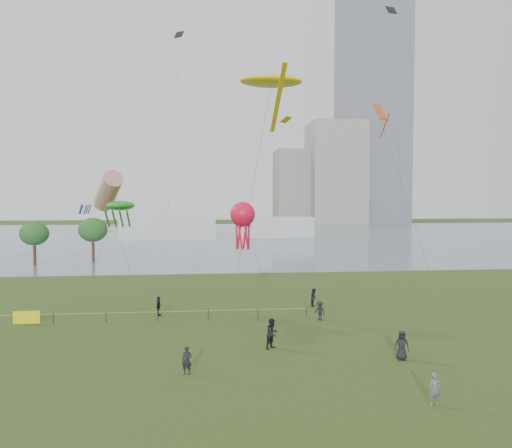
{
  "coord_description": "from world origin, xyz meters",
  "views": [
    {
      "loc": [
        -3.5,
        -23.87,
        9.8
      ],
      "look_at": [
        0.0,
        10.0,
        8.0
      ],
      "focal_mm": 35.0,
      "sensor_mm": 36.0,
      "label": 1
    }
  ],
  "objects": [
    {
      "name": "kite_creature",
      "position": [
        -10.44,
        18.43,
        9.11
      ],
      "size": [
        4.65,
        5.99,
        9.55
      ],
      "rotation": [
        0.0,
        0.0,
        0.4
      ],
      "color": "#3F3F42"
    },
    {
      "name": "fence",
      "position": [
        -13.37,
        15.83,
        0.55
      ],
      "size": [
        24.07,
        0.07,
        1.05
      ],
      "color": "black",
      "rests_on": "ground_plane"
    },
    {
      "name": "spectator_f",
      "position": [
        -4.52,
        3.6,
        0.77
      ],
      "size": [
        0.62,
        0.47,
        1.55
      ],
      "primitive_type": "imported",
      "rotation": [
        0.0,
        0.0,
        -0.19
      ],
      "color": "black",
      "rests_on": "ground_plane"
    },
    {
      "name": "building_low",
      "position": [
        32.0,
        168.0,
        14.0
      ],
      "size": [
        16.0,
        18.0,
        28.0
      ],
      "primitive_type": "cube",
      "color": "gray",
      "rests_on": "ground_plane"
    },
    {
      "name": "spectator_b",
      "position": [
        5.62,
        14.77,
        0.78
      ],
      "size": [
        1.06,
        1.16,
        1.56
      ],
      "primitive_type": "imported",
      "rotation": [
        0.0,
        0.0,
        -0.95
      ],
      "color": "black",
      "rests_on": "ground_plane"
    },
    {
      "name": "kite_windsock",
      "position": [
        -12.18,
        22.36,
        10.37
      ],
      "size": [
        6.54,
        10.62,
        12.25
      ],
      "rotation": [
        0.0,
        0.0,
        -0.16
      ],
      "color": "#3F3F42"
    },
    {
      "name": "pavilion_left",
      "position": [
        -12.0,
        95.0,
        3.0
      ],
      "size": [
        22.0,
        8.0,
        6.0
      ],
      "primitive_type": "cube",
      "color": "silver",
      "rests_on": "ground_plane"
    },
    {
      "name": "spectator_a",
      "position": [
        0.84,
        7.8,
        0.98
      ],
      "size": [
        1.21,
        1.19,
        1.96
      ],
      "primitive_type": "imported",
      "rotation": [
        0.0,
        0.0,
        0.75
      ],
      "color": "black",
      "rests_on": "ground_plane"
    },
    {
      "name": "spectator_c",
      "position": [
        -7.35,
        17.67,
        0.81
      ],
      "size": [
        0.48,
        0.98,
        1.62
      ],
      "primitive_type": "imported",
      "rotation": [
        0.0,
        0.0,
        1.48
      ],
      "color": "black",
      "rests_on": "ground_plane"
    },
    {
      "name": "kite_stingray",
      "position": [
        2.29,
        19.45,
        19.81
      ],
      "size": [
        6.84,
        10.19,
        20.3
      ],
      "rotation": [
        0.0,
        0.0,
        -0.2
      ],
      "color": "#3F3F42"
    },
    {
      "name": "lake",
      "position": [
        0.0,
        100.0,
        0.02
      ],
      "size": [
        400.0,
        120.0,
        0.08
      ],
      "primitive_type": "cube",
      "color": "slate",
      "rests_on": "ground_plane"
    },
    {
      "name": "building_mid",
      "position": [
        46.0,
        162.0,
        19.0
      ],
      "size": [
        20.0,
        20.0,
        38.0
      ],
      "primitive_type": "cube",
      "color": "gray",
      "rests_on": "ground_plane"
    },
    {
      "name": "spectator_g",
      "position": [
        6.3,
        19.89,
        0.81
      ],
      "size": [
        0.88,
        0.97,
        1.63
      ],
      "primitive_type": "imported",
      "rotation": [
        0.0,
        0.0,
        1.17
      ],
      "color": "black",
      "rests_on": "ground_plane"
    },
    {
      "name": "small_kites",
      "position": [
        -4.69,
        21.72,
        23.9
      ],
      "size": [
        34.75,
        8.39,
        7.25
      ],
      "color": "black"
    },
    {
      "name": "tower",
      "position": [
        62.0,
        168.0,
        60.0
      ],
      "size": [
        24.0,
        24.0,
        120.0
      ],
      "primitive_type": "cube",
      "color": "slate",
      "rests_on": "ground_plane"
    },
    {
      "name": "spectator_d",
      "position": [
        8.32,
        4.76,
        0.88
      ],
      "size": [
        0.98,
        0.77,
        1.77
      ],
      "primitive_type": "imported",
      "rotation": [
        0.0,
        0.0,
        -0.27
      ],
      "color": "black",
      "rests_on": "ground_plane"
    },
    {
      "name": "pavilion_right",
      "position": [
        14.0,
        98.0,
        2.5
      ],
      "size": [
        18.0,
        7.0,
        5.0
      ],
      "primitive_type": "cube",
      "color": "silver",
      "rests_on": "ground_plane"
    },
    {
      "name": "kite_octopus",
      "position": [
        -0.39,
        16.94,
        8.34
      ],
      "size": [
        3.66,
        5.99,
        9.47
      ],
      "rotation": [
        0.0,
        0.0,
        0.34
      ],
      "color": "#3F3F42"
    },
    {
      "name": "kite_delta",
      "position": [
        7.97,
        7.19,
        14.37
      ],
      "size": [
        1.34,
        14.44,
        15.96
      ],
      "rotation": [
        0.0,
        0.0,
        0.08
      ],
      "color": "#3F3F42"
    },
    {
      "name": "kite_flyer",
      "position": [
        7.25,
        -1.84,
        0.78
      ],
      "size": [
        0.57,
        0.38,
        1.55
      ],
      "primitive_type": "imported",
      "rotation": [
        0.0,
        0.0,
        -0.01
      ],
      "color": "slate",
      "rests_on": "ground_plane"
    },
    {
      "name": "ground_plane",
      "position": [
        0.0,
        0.0,
        0.0
      ],
      "size": [
        400.0,
        400.0,
        0.0
      ],
      "primitive_type": "plane",
      "color": "#243912"
    }
  ]
}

